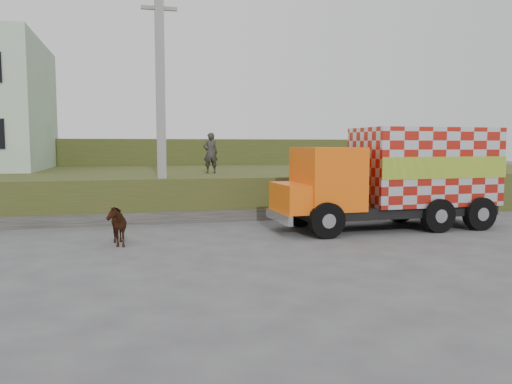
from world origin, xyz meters
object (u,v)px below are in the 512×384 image
object	(u,v)px
utility_pole	(161,103)
cargo_truck	(397,177)
pedestrian	(211,153)
cow	(115,224)

from	to	relation	value
utility_pole	cargo_truck	bearing A→B (deg)	-23.86
utility_pole	cargo_truck	world-z (taller)	utility_pole
utility_pole	pedestrian	distance (m)	3.92
cow	pedestrian	world-z (taller)	pedestrian
cow	pedestrian	xyz separation A→B (m)	(3.58, 6.67, 1.78)
cow	pedestrian	bearing A→B (deg)	50.51
cow	utility_pole	bearing A→B (deg)	58.06
cow	pedestrian	size ratio (longest dim) A/B	0.79
utility_pole	cow	xyz separation A→B (m)	(-1.47, -3.88, -3.53)
utility_pole	pedestrian	world-z (taller)	utility_pole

